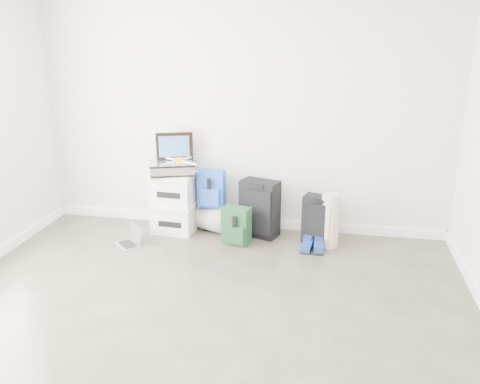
% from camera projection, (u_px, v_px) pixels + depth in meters
% --- Properties ---
extents(ground, '(5.00, 5.00, 0.00)m').
position_uv_depth(ground, '(179.00, 357.00, 3.54)').
color(ground, '#352F27').
rests_on(ground, ground).
extents(room_envelope, '(4.52, 5.02, 2.71)m').
position_uv_depth(room_envelope, '(169.00, 111.00, 3.02)').
color(room_envelope, silver).
rests_on(room_envelope, ground).
extents(boxes_stack, '(0.49, 0.41, 0.67)m').
position_uv_depth(boxes_stack, '(174.00, 202.00, 5.63)').
color(boxes_stack, silver).
rests_on(boxes_stack, ground).
extents(briefcase, '(0.55, 0.47, 0.13)m').
position_uv_depth(briefcase, '(173.00, 168.00, 5.50)').
color(briefcase, '#B2B2B7').
rests_on(briefcase, boxes_stack).
extents(painting, '(0.39, 0.15, 0.30)m').
position_uv_depth(painting, '(174.00, 146.00, 5.53)').
color(painting, black).
rests_on(painting, briefcase).
extents(drone, '(0.46, 0.46, 0.05)m').
position_uv_depth(drone, '(179.00, 160.00, 5.44)').
color(drone, gold).
rests_on(drone, briefcase).
extents(duffel_bag, '(0.57, 0.47, 0.30)m').
position_uv_depth(duffel_bag, '(212.00, 218.00, 5.71)').
color(duffel_bag, '#9C9EA5').
rests_on(duffel_bag, ground).
extents(blue_backpack, '(0.29, 0.22, 0.40)m').
position_uv_depth(blue_backpack, '(211.00, 189.00, 5.57)').
color(blue_backpack, blue).
rests_on(blue_backpack, duffel_bag).
extents(large_suitcase, '(0.46, 0.37, 0.62)m').
position_uv_depth(large_suitcase, '(260.00, 209.00, 5.51)').
color(large_suitcase, black).
rests_on(large_suitcase, ground).
extents(green_backpack, '(0.31, 0.26, 0.40)m').
position_uv_depth(green_backpack, '(236.00, 227.00, 5.34)').
color(green_backpack, '#14381E').
rests_on(green_backpack, ground).
extents(carry_on, '(0.37, 0.29, 0.52)m').
position_uv_depth(carry_on, '(319.00, 220.00, 5.33)').
color(carry_on, black).
rests_on(carry_on, ground).
extents(shoes, '(0.24, 0.27, 0.09)m').
position_uv_depth(shoes, '(313.00, 246.00, 5.22)').
color(shoes, black).
rests_on(shoes, ground).
extents(rolled_rug, '(0.19, 0.19, 0.57)m').
position_uv_depth(rolled_rug, '(330.00, 220.00, 5.26)').
color(rolled_rug, tan).
rests_on(rolled_rug, ground).
extents(laptop, '(0.33, 0.33, 0.19)m').
position_uv_depth(laptop, '(131.00, 240.00, 5.36)').
color(laptop, silver).
rests_on(laptop, ground).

